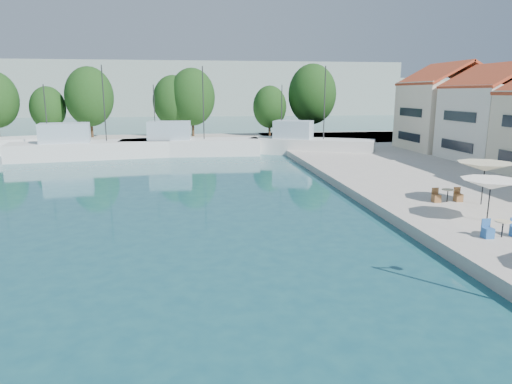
{
  "coord_description": "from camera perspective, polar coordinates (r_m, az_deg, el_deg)",
  "views": [
    {
      "loc": [
        -4.56,
        2.51,
        6.95
      ],
      "look_at": [
        -1.24,
        26.0,
        1.77
      ],
      "focal_mm": 32.0,
      "sensor_mm": 36.0,
      "label": 1
    }
  ],
  "objects": [
    {
      "name": "building_05",
      "position": [
        48.77,
        28.18,
        8.91
      ],
      "size": [
        8.4,
        8.8,
        9.7
      ],
      "color": "white",
      "rests_on": "quay_right"
    },
    {
      "name": "tree_05",
      "position": [
        69.48,
        -10.3,
        11.13
      ],
      "size": [
        5.99,
        5.99,
        8.87
      ],
      "color": "#3F2B19",
      "rests_on": "quay_far"
    },
    {
      "name": "hill_east",
      "position": [
        183.01,
        6.19,
        11.97
      ],
      "size": [
        140.0,
        40.0,
        12.0
      ],
      "primitive_type": "cube",
      "color": "#93A197",
      "rests_on": "ground"
    },
    {
      "name": "tree_04",
      "position": [
        70.48,
        -20.1,
        11.13
      ],
      "size": [
        6.75,
        6.75,
        9.99
      ],
      "color": "#3F2B19",
      "rests_on": "quay_far"
    },
    {
      "name": "cafe_table_03",
      "position": [
        29.31,
        22.81,
        -0.59
      ],
      "size": [
        1.82,
        0.7,
        0.76
      ],
      "color": "black",
      "rests_on": "quay_right"
    },
    {
      "name": "tree_06",
      "position": [
        68.77,
        -7.99,
        11.68
      ],
      "size": [
        6.67,
        6.67,
        9.88
      ],
      "color": "#3F2B19",
      "rests_on": "quay_far"
    },
    {
      "name": "quay_far",
      "position": [
        64.93,
        -11.1,
        6.23
      ],
      "size": [
        90.0,
        16.0,
        0.6
      ],
      "primitive_type": "cube",
      "color": "#AEA69D",
      "rests_on": "ground"
    },
    {
      "name": "tree_07",
      "position": [
        68.86,
        1.72,
        10.59
      ],
      "size": [
        4.99,
        4.99,
        7.38
      ],
      "color": "#3F2B19",
      "rests_on": "quay_far"
    },
    {
      "name": "umbrella_cream",
      "position": [
        29.14,
        26.71,
        2.84
      ],
      "size": [
        3.11,
        3.11,
        2.46
      ],
      "color": "black",
      "rests_on": "quay_right"
    },
    {
      "name": "building_06",
      "position": [
        56.3,
        22.81,
        9.91
      ],
      "size": [
        9.0,
        8.8,
        10.2
      ],
      "color": "beige",
      "rests_on": "quay_right"
    },
    {
      "name": "trawler_03",
      "position": [
        52.41,
        -8.62,
        5.75
      ],
      "size": [
        15.58,
        4.7,
        10.2
      ],
      "rotation": [
        0.0,
        0.0,
        -0.04
      ],
      "color": "silver",
      "rests_on": "ground"
    },
    {
      "name": "tree_03",
      "position": [
        72.27,
        -24.58,
        9.52
      ],
      "size": [
        4.89,
        4.89,
        7.24
      ],
      "color": "#3F2B19",
      "rests_on": "quay_far"
    },
    {
      "name": "trawler_04",
      "position": [
        52.79,
        6.5,
        5.86
      ],
      "size": [
        14.21,
        9.28,
        10.2
      ],
      "rotation": [
        0.0,
        0.0,
        -0.44
      ],
      "color": "silver",
      "rests_on": "ground"
    },
    {
      "name": "hill_west",
      "position": [
        159.54,
        -17.62,
        12.15
      ],
      "size": [
        180.0,
        40.0,
        16.0
      ],
      "primitive_type": "cube",
      "color": "#93A197",
      "rests_on": "ground"
    },
    {
      "name": "cafe_table_02",
      "position": [
        23.26,
        28.41,
        -4.32
      ],
      "size": [
        1.82,
        0.7,
        0.76
      ],
      "color": "black",
      "rests_on": "quay_right"
    },
    {
      "name": "umbrella_white",
      "position": [
        25.5,
        27.29,
        0.85
      ],
      "size": [
        2.92,
        2.92,
        2.14
      ],
      "color": "black",
      "rests_on": "quay_right"
    },
    {
      "name": "trawler_02",
      "position": [
        52.45,
        -20.4,
        5.12
      ],
      "size": [
        16.99,
        6.89,
        10.2
      ],
      "rotation": [
        0.0,
        0.0,
        0.16
      ],
      "color": "silver",
      "rests_on": "ground"
    },
    {
      "name": "tree_08",
      "position": [
        70.12,
        7.04,
        12.03
      ],
      "size": [
        7.13,
        7.13,
        10.55
      ],
      "color": "#3F2B19",
      "rests_on": "quay_far"
    }
  ]
}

